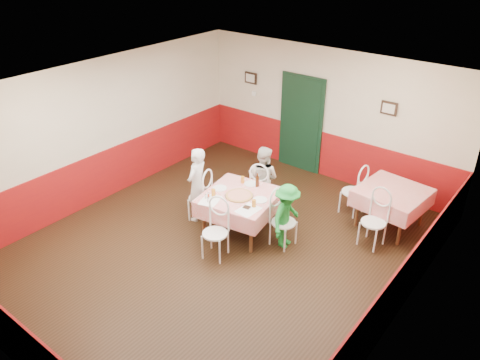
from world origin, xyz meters
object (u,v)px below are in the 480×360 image
Objects in this scene: second_table at (390,208)px; diner_far at (263,179)px; chair_left at (200,198)px; main_table at (240,213)px; diner_left at (197,185)px; chair_right at (284,222)px; beer_bottle at (257,180)px; chair_second_b at (373,223)px; chair_far at (261,189)px; wallet at (247,207)px; glass_a at (213,193)px; chair_near at (215,234)px; pizza at (239,195)px; glass_c at (243,180)px; diner_right at (287,216)px; glass_b at (254,203)px; chair_second_a at (353,192)px.

diner_far reaches higher than second_table.
chair_left is 0.69× the size of diner_far.
main_table is 0.85× the size of diner_left.
second_table is 1.24× the size of chair_right.
main_table is at bearing -97.95° from beer_bottle.
chair_right is 1.26m from diner_far.
chair_far is at bearing -167.99° from chair_second_b.
glass_a is at bearing 174.58° from wallet.
chair_near is 1.34m from beer_bottle.
chair_second_b is 1.90× the size of pizza.
chair_left is at bearing 130.13° from chair_near.
diner_right is at bearing -11.46° from glass_c.
pizza is at bearing 137.05° from wallet.
chair_second_b is at bearing 27.74° from main_table.
diner_left reaches higher than beer_bottle.
beer_bottle reaches higher than chair_near.
glass_a reaches higher than glass_b.
diner_far is (-0.20, 0.46, -0.22)m from beer_bottle.
beer_bottle is (0.06, 0.43, 0.50)m from main_table.
main_table is 11.09× the size of wallet.
pizza is 0.33× the size of diner_left.
diner_right is (0.05, 0.01, 0.14)m from chair_right.
chair_far is at bearing 85.13° from chair_near.
wallet is (0.50, -1.12, 0.32)m from chair_far.
diner_right is at bearing 127.12° from chair_far.
second_table is 0.85× the size of diner_far.
diner_right reaches higher than chair_second_b.
diner_right reaches higher than chair_near.
chair_second_a is 2.72m from glass_a.
second_table is at bearing -41.12° from diner_right.
chair_left and chair_far have the same top height.
diner_left reaches higher than chair_far.
main_table is 0.40m from pizza.
glass_a is at bearing -137.91° from second_table.
second_table is 0.78× the size of diner_left.
diner_left reaches higher than chair_near.
glass_b is (-0.86, -2.00, 0.37)m from chair_second_a.
glass_b is at bearing 74.85° from chair_left.
chair_left is 0.92m from pizza.
diner_right is (0.75, 0.98, 0.14)m from chair_near.
diner_left is (-0.95, -0.57, -0.16)m from beer_bottle.
chair_second_b reaches higher than glass_b.
chair_left is 7.04× the size of glass_b.
second_table is 8.60× the size of glass_a.
glass_a is at bearing -135.88° from main_table.
beer_bottle is at bearing 73.78° from chair_right.
chair_second_b is 1.49m from diner_right.
glass_b is 0.11× the size of diner_right.
chair_second_b is 2.19m from wallet.
chair_left and chair_second_a have the same top height.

